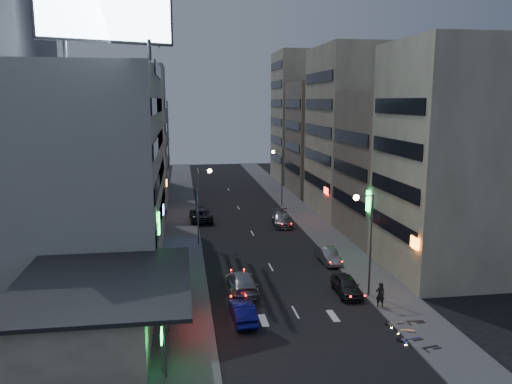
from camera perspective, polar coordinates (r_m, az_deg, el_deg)
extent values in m
plane|color=black|center=(33.63, 6.12, -16.25)|extent=(180.00, 180.00, 0.00)
cube|color=#4C4C4F|center=(60.90, -8.45, -3.95)|extent=(4.00, 120.00, 0.12)
cube|color=#4C4C4F|center=(62.93, 6.30, -3.43)|extent=(4.00, 120.00, 0.12)
cube|color=beige|center=(34.30, -18.66, -12.90)|extent=(8.00, 12.00, 3.60)
cube|color=black|center=(33.42, -17.15, -9.84)|extent=(11.00, 13.00, 0.25)
cube|color=black|center=(33.27, -9.96, -10.81)|extent=(0.12, 4.00, 0.90)
cube|color=#FF1E14|center=(33.27, -9.82, -10.81)|extent=(0.04, 3.70, 0.70)
cube|color=#A9AAA5|center=(50.24, -19.00, 2.92)|extent=(14.00, 24.00, 18.00)
cube|color=beige|center=(45.93, 21.38, 3.38)|extent=(10.00, 11.00, 20.00)
cube|color=gray|center=(56.56, 15.93, 2.85)|extent=(11.00, 12.00, 16.00)
cube|color=beige|center=(68.10, 11.15, 6.81)|extent=(10.00, 14.00, 22.00)
cube|color=#A9AAA5|center=(74.59, -14.50, 6.20)|extent=(11.00, 10.00, 20.00)
cube|color=gray|center=(87.73, -13.91, 5.17)|extent=(12.00, 10.00, 15.00)
cube|color=gray|center=(82.63, 7.93, 6.11)|extent=(11.00, 12.00, 18.00)
cube|color=beige|center=(96.08, 5.89, 8.54)|extent=(12.00, 12.00, 24.00)
cylinder|color=#595B60|center=(40.04, -21.01, 15.04)|extent=(0.30, 0.30, 1.50)
cylinder|color=#595B60|center=(39.26, -12.11, 15.59)|extent=(0.30, 0.30, 1.50)
cube|color=black|center=(39.92, -16.84, 19.57)|extent=(9.52, 3.75, 5.00)
cube|color=#BFE1FF|center=(39.71, -16.77, 19.62)|extent=(9.04, 3.34, 4.60)
cylinder|color=#595B60|center=(39.33, 12.98, -6.01)|extent=(0.16, 0.16, 8.00)
cylinder|color=#595B60|center=(38.17, 12.24, -0.45)|extent=(1.40, 0.10, 0.10)
sphere|color=#FFD88C|center=(37.99, 11.38, -0.62)|extent=(0.44, 0.44, 0.44)
cylinder|color=#595B60|center=(52.21, -6.66, -1.75)|extent=(0.16, 0.16, 8.00)
cylinder|color=#595B60|center=(51.56, -5.98, 2.51)|extent=(1.40, 0.10, 0.10)
sphere|color=#FFD88C|center=(51.60, -5.31, 2.42)|extent=(0.44, 0.44, 0.44)
cylinder|color=#595B60|center=(71.31, 3.00, 1.58)|extent=(0.16, 0.16, 8.00)
cylinder|color=#595B60|center=(70.68, 2.47, 4.69)|extent=(1.40, 0.10, 0.10)
sphere|color=#FFD88C|center=(70.57, 1.99, 4.61)|extent=(0.44, 0.44, 0.44)
imported|color=#2A2C30|center=(40.57, 10.31, -10.45)|extent=(1.79, 4.29, 1.45)
imported|color=#929499|center=(47.79, 8.27, -7.19)|extent=(1.65, 4.25, 1.38)
imported|color=#28272C|center=(63.70, -6.32, -2.57)|extent=(2.88, 5.96, 1.63)
imported|color=gray|center=(61.18, 2.98, -3.08)|extent=(2.68, 5.67, 1.60)
imported|color=navy|center=(35.43, -1.55, -13.49)|extent=(1.69, 4.33, 1.41)
imported|color=#999CA1|center=(40.47, -1.67, -10.23)|extent=(2.28, 5.46, 1.58)
imported|color=black|center=(38.38, 14.01, -11.31)|extent=(0.69, 0.47, 1.86)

